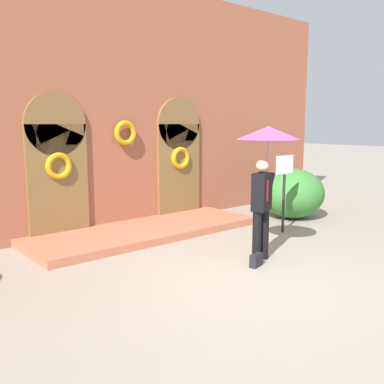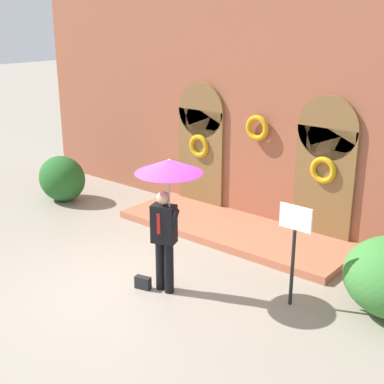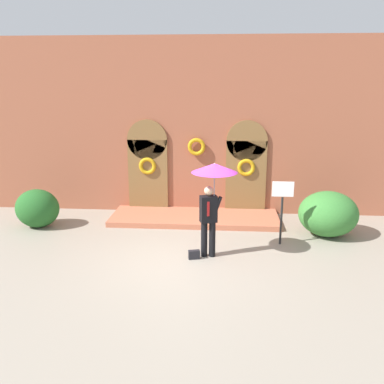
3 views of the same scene
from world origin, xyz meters
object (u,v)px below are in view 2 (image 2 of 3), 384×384
at_px(sign_post, 294,239).
at_px(person_with_umbrella, 168,186).
at_px(shrub_left, 62,179).
at_px(handbag, 143,283).

bearing_deg(sign_post, person_with_umbrella, -151.66).
bearing_deg(shrub_left, handbag, -22.64).
distance_m(person_with_umbrella, shrub_left, 5.71).
xyz_separation_m(person_with_umbrella, shrub_left, (-5.25, 1.81, -1.34)).
height_order(handbag, sign_post, sign_post).
height_order(sign_post, shrub_left, sign_post).
bearing_deg(sign_post, shrub_left, 173.20).
distance_m(person_with_umbrella, sign_post, 2.18).
xyz_separation_m(person_with_umbrella, handbag, (-0.43, -0.20, -1.80)).
distance_m(handbag, shrub_left, 5.24).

